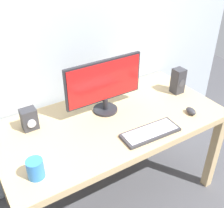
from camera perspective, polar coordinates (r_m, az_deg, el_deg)
The scene contains 8 objects.
ground_plane at distance 2.39m, azimuth -0.13°, elevation -17.58°, with size 6.00×6.00×0.00m, color #4C4C51.
desk at distance 1.93m, azimuth -0.15°, elevation -5.08°, with size 1.53×0.78×0.74m.
monitor at distance 1.87m, azimuth -1.60°, elevation 4.15°, with size 0.57×0.17×0.38m.
keyboard_primary at distance 1.77m, azimuth 7.89°, elevation -5.79°, with size 0.39×0.16×0.02m.
mouse at distance 2.00m, azimuth 15.91°, elevation -1.41°, with size 0.05×0.09×0.04m, color #333338.
speaker_right at distance 2.20m, azimuth 13.42°, elevation 4.64°, with size 0.08×0.09×0.20m.
audio_controller at distance 1.84m, azimuth -16.64°, elevation -3.01°, with size 0.10×0.09×0.14m.
coffee_mug at distance 1.51m, azimuth -15.46°, elevation -12.70°, with size 0.09×0.09×0.11m, color #337FD8.
Camera 1 is at (-0.80, -1.30, 1.84)m, focal length 44.48 mm.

